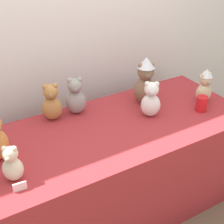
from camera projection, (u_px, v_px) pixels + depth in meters
name	position (u px, v px, depth m)	size (l,w,h in m)	color
wall_back	(66.00, 18.00, 2.38)	(7.00, 0.08, 2.60)	white
display_table	(112.00, 170.00, 2.38)	(1.91, 0.81, 0.73)	maroon
teddy_bear_sand	(205.00, 86.00, 2.43)	(0.13, 0.11, 0.27)	#CCB78E
teddy_bear_ash	(76.00, 97.00, 2.29)	(0.17, 0.16, 0.27)	gray
teddy_bear_snow	(151.00, 100.00, 2.26)	(0.17, 0.17, 0.26)	white
teddy_bear_cream	(12.00, 164.00, 1.71)	(0.14, 0.14, 0.22)	beige
teddy_bear_mocha	(145.00, 81.00, 2.40)	(0.20, 0.18, 0.36)	#7F6047
teddy_bear_caramel	(52.00, 103.00, 2.22)	(0.16, 0.15, 0.27)	#B27A42
party_cup_red	(202.00, 104.00, 2.36)	(0.08, 0.08, 0.11)	red
name_card_front_left	(20.00, 187.00, 1.68)	(0.07, 0.01, 0.05)	white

